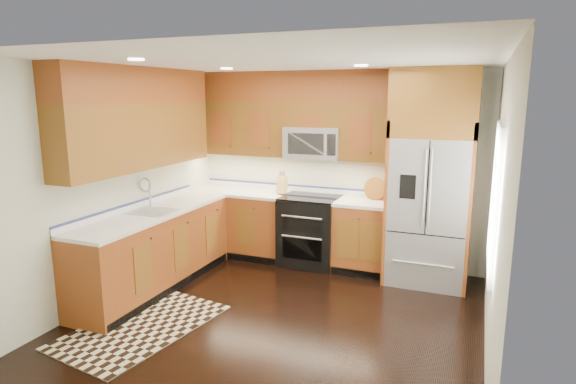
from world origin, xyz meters
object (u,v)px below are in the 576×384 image
at_px(range, 310,231).
at_px(utensil_crock, 388,192).
at_px(refrigerator, 431,178).
at_px(knife_block, 282,185).
at_px(rug, 142,326).

distance_m(range, utensil_crock, 1.17).
bearing_deg(refrigerator, knife_block, 176.96).
xyz_separation_m(rug, knife_block, (0.51, 2.45, 1.06)).
height_order(range, knife_block, knife_block).
xyz_separation_m(range, knife_block, (-0.44, 0.07, 0.60)).
xyz_separation_m(refrigerator, utensil_crock, (-0.55, 0.21, -0.25)).
height_order(range, rug, range).
xyz_separation_m(refrigerator, knife_block, (-1.99, 0.11, -0.23)).
bearing_deg(knife_block, range, -8.77).
height_order(refrigerator, rug, refrigerator).
xyz_separation_m(refrigerator, rug, (-2.50, -2.34, -1.30)).
bearing_deg(range, rug, -111.75).
distance_m(refrigerator, rug, 3.66).
bearing_deg(refrigerator, range, 178.60).
bearing_deg(refrigerator, rug, -136.86).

